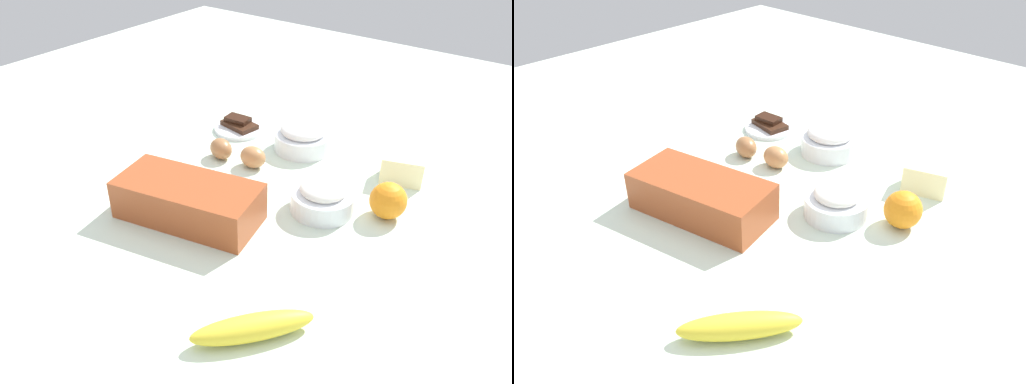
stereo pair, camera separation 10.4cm
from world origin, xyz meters
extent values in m
cube|color=silver|center=(0.00, 0.00, -0.01)|extent=(2.40, 2.40, 0.02)
cube|color=#9E4723|center=(0.09, 0.10, 0.04)|extent=(0.30, 0.18, 0.08)
cube|color=black|center=(0.09, 0.10, 0.04)|extent=(0.29, 0.17, 0.07)
cylinder|color=white|center=(-0.11, -0.08, 0.02)|extent=(0.13, 0.13, 0.04)
torus|color=white|center=(-0.11, -0.08, 0.04)|extent=(0.13, 0.13, 0.01)
ellipsoid|color=white|center=(-0.11, -0.08, 0.05)|extent=(0.09, 0.09, 0.03)
cylinder|color=white|center=(0.06, -0.27, 0.02)|extent=(0.14, 0.14, 0.04)
torus|color=white|center=(0.06, -0.27, 0.04)|extent=(0.14, 0.14, 0.01)
ellipsoid|color=white|center=(0.06, -0.27, 0.05)|extent=(0.11, 0.11, 0.04)
ellipsoid|color=yellow|center=(-0.20, 0.27, 0.02)|extent=(0.15, 0.17, 0.04)
sphere|color=orange|center=(-0.22, -0.13, 0.04)|extent=(0.07, 0.07, 0.07)
cube|color=#F4EDB2|center=(-0.19, -0.28, 0.03)|extent=(0.11, 0.09, 0.06)
ellipsoid|color=#9D693F|center=(0.19, -0.12, 0.02)|extent=(0.07, 0.07, 0.05)
ellipsoid|color=#B37949|center=(0.11, -0.13, 0.02)|extent=(0.06, 0.05, 0.05)
cylinder|color=white|center=(0.25, -0.26, 0.01)|extent=(0.13, 0.13, 0.01)
cube|color=#381E11|center=(0.25, -0.26, 0.02)|extent=(0.10, 0.07, 0.01)
cube|color=black|center=(0.26, -0.26, 0.03)|extent=(0.07, 0.04, 0.01)
camera|label=1|loc=(-0.52, 0.70, 0.61)|focal=36.51mm
camera|label=2|loc=(-0.60, 0.63, 0.61)|focal=36.51mm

